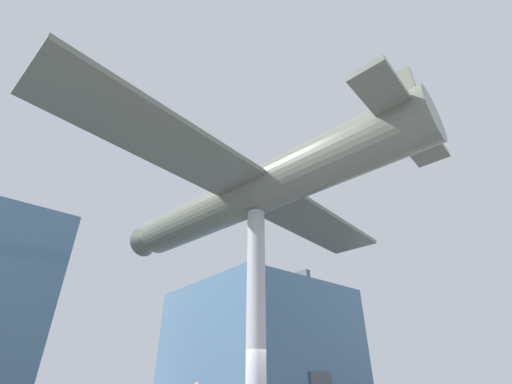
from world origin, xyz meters
The scene contains 3 objects.
glass_pavilion_right centered at (9.87, 11.47, 3.92)m, with size 10.59×10.70×8.43m.
support_pylon_central centered at (0.00, 0.00, 3.57)m, with size 0.62×0.62×7.13m.
suspended_airplane centered at (-0.04, 0.26, 8.01)m, with size 16.06×14.69×2.87m.
Camera 1 is at (-7.22, -8.75, 1.50)m, focal length 24.00 mm.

